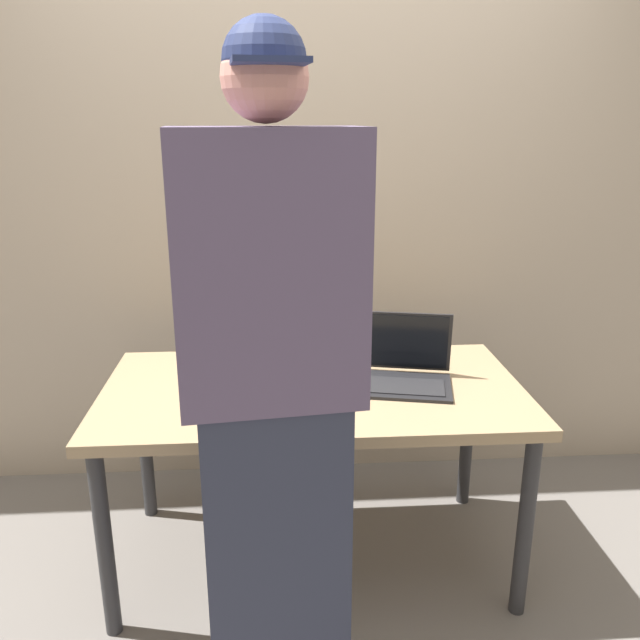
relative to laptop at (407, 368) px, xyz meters
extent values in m
plane|color=slate|center=(-0.34, -0.02, -0.78)|extent=(8.00, 8.00, 0.00)
cube|color=#9E8460|center=(-0.34, -0.02, -0.07)|extent=(1.50, 0.80, 0.04)
cylinder|color=#2D2D30|center=(-1.04, -0.36, -0.44)|extent=(0.05, 0.05, 0.69)
cylinder|color=#2D2D30|center=(0.35, -0.36, -0.44)|extent=(0.05, 0.05, 0.69)
cylinder|color=#2D2D30|center=(-1.04, 0.32, -0.44)|extent=(0.05, 0.05, 0.69)
cylinder|color=#2D2D30|center=(0.35, 0.32, -0.44)|extent=(0.05, 0.05, 0.69)
cube|color=black|center=(-0.01, -0.05, -0.05)|extent=(0.36, 0.31, 0.01)
cube|color=#232326|center=(-0.02, -0.07, -0.04)|extent=(0.29, 0.20, 0.00)
cube|color=black|center=(0.02, 0.09, 0.07)|extent=(0.32, 0.11, 0.23)
cube|color=black|center=(0.02, 0.08, 0.07)|extent=(0.29, 0.09, 0.21)
cylinder|color=#472B14|center=(-0.54, 0.32, 0.05)|extent=(0.07, 0.07, 0.21)
cone|color=#472B14|center=(-0.54, 0.32, 0.17)|extent=(0.07, 0.07, 0.02)
cylinder|color=#472B14|center=(-0.54, 0.32, 0.22)|extent=(0.03, 0.03, 0.07)
cylinder|color=#BFB74C|center=(-0.54, 0.32, 0.26)|extent=(0.03, 0.03, 0.01)
cylinder|color=gray|center=(-0.54, 0.32, 0.06)|extent=(0.07, 0.07, 0.07)
cylinder|color=#333333|center=(-0.59, 0.15, 0.04)|extent=(0.06, 0.06, 0.18)
cone|color=#333333|center=(-0.59, 0.15, 0.13)|extent=(0.06, 0.06, 0.02)
cylinder|color=#333333|center=(-0.59, 0.15, 0.18)|extent=(0.03, 0.03, 0.08)
cylinder|color=#BFB74C|center=(-0.59, 0.15, 0.23)|extent=(0.03, 0.03, 0.01)
cylinder|color=#AFD878|center=(-0.59, 0.15, 0.04)|extent=(0.06, 0.06, 0.06)
cylinder|color=brown|center=(-0.48, 0.20, 0.05)|extent=(0.06, 0.06, 0.21)
cone|color=brown|center=(-0.48, 0.20, 0.17)|extent=(0.06, 0.06, 0.02)
cylinder|color=brown|center=(-0.48, 0.20, 0.22)|extent=(0.03, 0.03, 0.09)
cylinder|color=#BFB74C|center=(-0.48, 0.20, 0.27)|extent=(0.03, 0.03, 0.01)
cylinder|color=#44A46C|center=(-0.48, 0.20, 0.06)|extent=(0.06, 0.06, 0.07)
cube|color=#2D3347|center=(-0.48, -0.66, -0.29)|extent=(0.40, 0.26, 0.97)
cube|color=#594C6B|center=(-0.48, -0.66, 0.52)|extent=(0.47, 0.28, 0.66)
sphere|color=tan|center=(-0.48, -0.66, 0.95)|extent=(0.19, 0.19, 0.19)
sphere|color=navy|center=(-0.48, -0.66, 0.99)|extent=(0.18, 0.18, 0.18)
cube|color=navy|center=(-0.47, -0.77, 0.98)|extent=(0.17, 0.12, 0.01)
cube|color=tan|center=(-0.34, 0.73, 0.52)|extent=(6.00, 0.10, 2.60)
camera|label=1|loc=(-0.47, -2.15, 0.87)|focal=36.11mm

